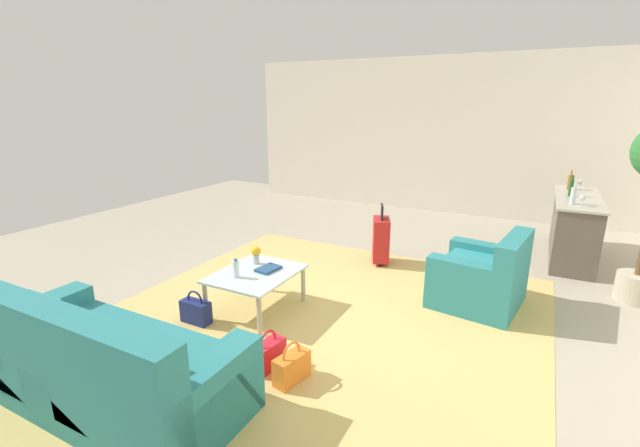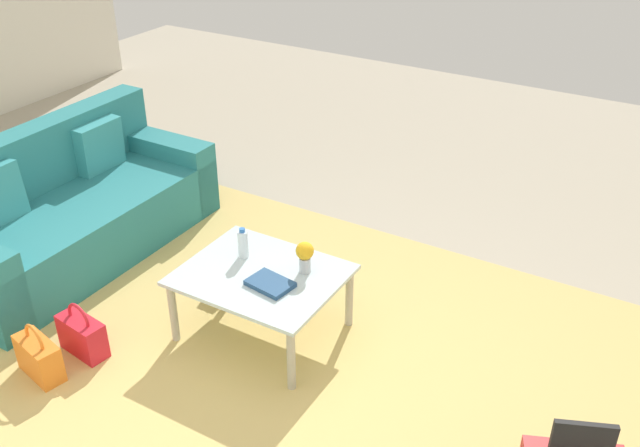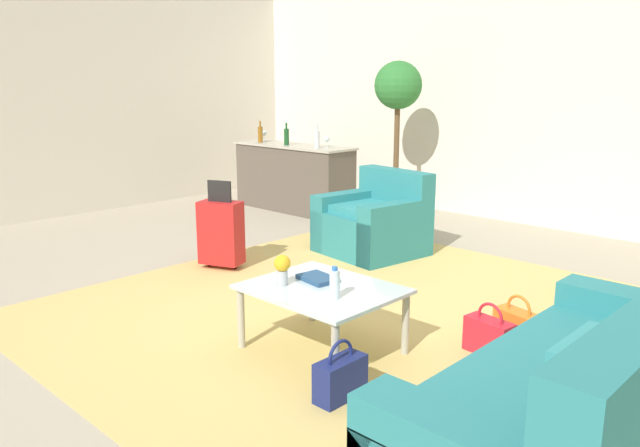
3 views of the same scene
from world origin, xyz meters
TOP-DOWN VIEW (x-y plane):
  - ground_plane at (0.00, 0.00)m, footprint 12.00×12.00m
  - area_rug at (0.60, 0.20)m, footprint 5.20×4.40m
  - couch at (2.20, -0.60)m, footprint 0.93×2.12m
  - coffee_table at (0.40, -0.50)m, footprint 0.95×0.78m
  - water_bottle at (0.60, -0.60)m, footprint 0.06×0.06m
  - coffee_table_book at (0.28, -0.42)m, footprint 0.28×0.22m
  - flower_vase at (0.18, -0.65)m, footprint 0.11×0.11m
  - handbag_red at (1.23, 0.21)m, footprint 0.34×0.18m
  - handbag_navy at (0.92, -0.90)m, footprint 0.14×0.32m
  - handbag_orange at (1.29, 0.48)m, footprint 0.34×0.21m

SIDE VIEW (x-z plane):
  - ground_plane at x=0.00m, z-range 0.00..0.00m
  - area_rug at x=0.60m, z-range 0.00..0.01m
  - handbag_red at x=1.23m, z-range -0.05..0.31m
  - handbag_navy at x=0.92m, z-range -0.05..0.31m
  - handbag_orange at x=1.29m, z-range -0.05..0.31m
  - couch at x=2.20m, z-range -0.15..0.77m
  - coffee_table at x=0.40m, z-range 0.17..0.61m
  - coffee_table_book at x=0.28m, z-range 0.45..0.48m
  - water_bottle at x=0.60m, z-range 0.44..0.64m
  - flower_vase at x=0.18m, z-range 0.47..0.67m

